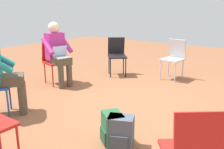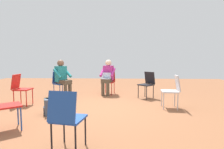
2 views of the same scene
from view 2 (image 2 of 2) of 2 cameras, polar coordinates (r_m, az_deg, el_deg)
name	(u,v)px [view 2 (image 2 of 2)]	position (r m, az deg, el deg)	size (l,w,h in m)	color
ground_plane	(97,108)	(4.64, -4.94, -10.71)	(14.00, 14.00, 0.00)	brown
chair_southwest	(60,82)	(6.17, -16.69, -2.30)	(0.57, 0.58, 0.85)	#1E4799
chair_northwest	(147,83)	(5.78, 11.46, -2.67)	(0.58, 0.59, 0.85)	black
chair_south	(20,87)	(5.40, -27.74, -3.66)	(0.40, 0.44, 0.85)	red
chair_southeast	(3,103)	(3.60, -32.02, -7.88)	(0.58, 0.58, 0.85)	red
chair_east	(66,116)	(2.46, -14.69, -13.00)	(0.50, 0.47, 0.85)	#1E4799
chair_north	(173,89)	(4.73, 19.18, -4.51)	(0.44, 0.47, 0.85)	#B7B7BC
chair_west	(109,80)	(6.36, -0.99, -1.88)	(0.52, 0.48, 0.85)	red
person_with_laptop	(108,75)	(6.18, -1.45, -0.25)	(0.59, 0.57, 1.24)	#4C4233
person_in_teal	(63,76)	(6.01, -15.84, -0.57)	(0.63, 0.63, 1.24)	#4C4233
backpack_near_laptop_user	(49,108)	(4.28, -19.82, -10.13)	(0.34, 0.31, 0.36)	#475160
backpack_by_empty_chair	(52,106)	(4.39, -19.00, -9.75)	(0.34, 0.33, 0.36)	#235B38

